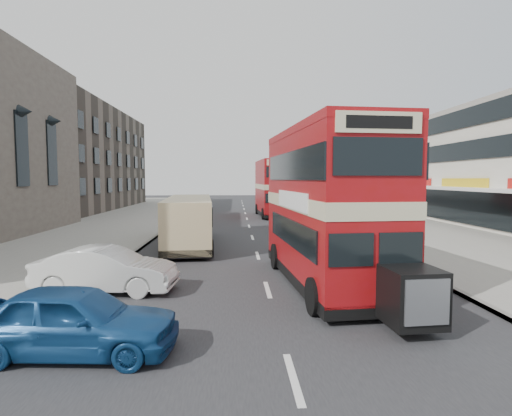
% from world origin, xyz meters
% --- Properties ---
extents(ground, '(160.00, 160.00, 0.00)m').
position_xyz_m(ground, '(0.00, 0.00, 0.00)').
color(ground, '#28282B').
rests_on(ground, ground).
extents(road_surface, '(12.00, 90.00, 0.01)m').
position_xyz_m(road_surface, '(0.00, 20.00, 0.01)').
color(road_surface, '#28282B').
rests_on(road_surface, ground).
extents(pavement_right, '(12.00, 90.00, 0.15)m').
position_xyz_m(pavement_right, '(12.00, 20.00, 0.07)').
color(pavement_right, gray).
rests_on(pavement_right, ground).
extents(pavement_left, '(12.00, 90.00, 0.15)m').
position_xyz_m(pavement_left, '(-12.00, 20.00, 0.07)').
color(pavement_left, gray).
rests_on(pavement_left, ground).
extents(kerb_left, '(0.20, 90.00, 0.16)m').
position_xyz_m(kerb_left, '(-6.10, 20.00, 0.07)').
color(kerb_left, gray).
rests_on(kerb_left, ground).
extents(kerb_right, '(0.20, 90.00, 0.16)m').
position_xyz_m(kerb_right, '(6.10, 20.00, 0.07)').
color(kerb_right, gray).
rests_on(kerb_right, ground).
extents(brick_terrace, '(14.00, 28.00, 12.00)m').
position_xyz_m(brick_terrace, '(-22.00, 38.00, 6.00)').
color(brick_terrace, '#66594C').
rests_on(brick_terrace, ground).
extents(commercial_row, '(9.90, 46.20, 9.30)m').
position_xyz_m(commercial_row, '(19.95, 22.00, 4.70)').
color(commercial_row, beige).
rests_on(commercial_row, ground).
extents(street_lamp, '(1.00, 0.20, 8.12)m').
position_xyz_m(street_lamp, '(6.52, 18.00, 4.78)').
color(street_lamp, slate).
rests_on(street_lamp, ground).
extents(bus_main, '(3.38, 9.64, 5.27)m').
position_xyz_m(bus_main, '(2.09, 2.57, 2.78)').
color(bus_main, black).
rests_on(bus_main, ground).
extents(bus_second, '(3.07, 9.74, 5.34)m').
position_xyz_m(bus_second, '(2.64, 28.42, 2.81)').
color(bus_second, black).
rests_on(bus_second, ground).
extents(coach, '(3.07, 9.51, 2.48)m').
position_xyz_m(coach, '(-3.63, 11.16, 1.46)').
color(coach, black).
rests_on(coach, ground).
extents(car_left_near, '(4.49, 2.09, 1.49)m').
position_xyz_m(car_left_near, '(-4.48, -2.74, 0.74)').
color(car_left_near, navy).
rests_on(car_left_near, ground).
extents(car_left_front, '(4.65, 2.01, 1.49)m').
position_xyz_m(car_left_front, '(-5.30, 2.00, 0.74)').
color(car_left_front, silver).
rests_on(car_left_front, ground).
extents(car_right_a, '(4.38, 2.22, 1.22)m').
position_xyz_m(car_right_a, '(4.82, 15.93, 0.61)').
color(car_right_a, maroon).
rests_on(car_right_a, ground).
extents(car_right_b, '(4.70, 2.43, 1.27)m').
position_xyz_m(car_right_b, '(5.24, 19.00, 0.63)').
color(car_right_b, orange).
rests_on(car_right_b, ground).
extents(pedestrian_near, '(0.60, 0.44, 1.56)m').
position_xyz_m(pedestrian_near, '(8.51, 14.05, 0.93)').
color(pedestrian_near, gray).
rests_on(pedestrian_near, pavement_right).
extents(cyclist, '(0.86, 1.97, 1.89)m').
position_xyz_m(cyclist, '(3.54, 21.46, 0.62)').
color(cyclist, gray).
rests_on(cyclist, ground).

